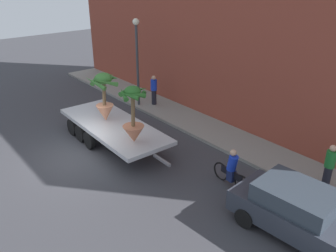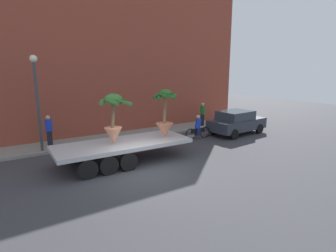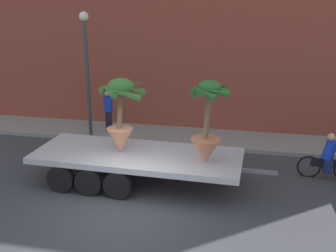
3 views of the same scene
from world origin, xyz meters
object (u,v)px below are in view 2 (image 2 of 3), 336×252
at_px(potted_palm_rear, 114,118).
at_px(street_lamp, 37,91).
at_px(potted_palm_middle, 165,115).
at_px(cyclist, 198,128).
at_px(pedestrian_near_gate, 49,130).
at_px(parked_car, 236,122).
at_px(flatbed_trailer, 118,147).
at_px(pedestrian_far_left, 202,114).

relative_size(potted_palm_rear, street_lamp, 0.47).
bearing_deg(potted_palm_rear, potted_palm_middle, -4.51).
bearing_deg(cyclist, pedestrian_near_gate, 161.69).
bearing_deg(cyclist, parked_car, -8.22).
xyz_separation_m(cyclist, pedestrian_near_gate, (-8.21, 2.72, 0.37)).
xyz_separation_m(potted_palm_rear, street_lamp, (-2.55, 3.60, 1.05)).
height_order(flatbed_trailer, pedestrian_far_left, pedestrian_far_left).
height_order(flatbed_trailer, pedestrian_near_gate, pedestrian_near_gate).
bearing_deg(pedestrian_far_left, potted_palm_middle, -144.94).
height_order(parked_car, pedestrian_near_gate, pedestrian_near_gate).
relative_size(potted_palm_middle, parked_car, 0.57).
distance_m(parked_car, pedestrian_far_left, 2.90).
bearing_deg(pedestrian_near_gate, cyclist, -18.31).
relative_size(parked_car, pedestrian_far_left, 2.45).
xyz_separation_m(cyclist, street_lamp, (-8.73, 2.00, 2.56)).
relative_size(pedestrian_far_left, street_lamp, 0.35).
bearing_deg(cyclist, potted_palm_rear, -165.49).
bearing_deg(potted_palm_rear, pedestrian_far_left, 25.04).
height_order(potted_palm_middle, cyclist, potted_palm_middle).
height_order(potted_palm_middle, parked_car, potted_palm_middle).
height_order(flatbed_trailer, parked_car, parked_car).
height_order(potted_palm_rear, pedestrian_far_left, potted_palm_rear).
bearing_deg(pedestrian_far_left, pedestrian_near_gate, 178.29).
relative_size(potted_palm_middle, pedestrian_near_gate, 1.39).
height_order(flatbed_trailer, potted_palm_rear, potted_palm_rear).
bearing_deg(flatbed_trailer, cyclist, 14.21).
relative_size(potted_palm_rear, parked_car, 0.54).
bearing_deg(potted_palm_rear, parked_car, 7.30).
bearing_deg(potted_palm_middle, flatbed_trailer, 173.09).
height_order(potted_palm_middle, pedestrian_far_left, potted_palm_middle).
bearing_deg(parked_car, potted_palm_middle, -168.19).
xyz_separation_m(potted_palm_rear, potted_palm_middle, (2.57, -0.20, -0.10)).
distance_m(potted_palm_middle, parked_car, 6.83).
xyz_separation_m(parked_car, pedestrian_near_gate, (-11.18, 3.15, 0.22)).
xyz_separation_m(cyclist, parked_car, (2.96, -0.43, 0.16)).
xyz_separation_m(pedestrian_near_gate, street_lamp, (-0.51, -0.72, 2.19)).
relative_size(potted_palm_rear, cyclist, 1.24).
bearing_deg(pedestrian_far_left, potted_palm_rear, -154.96).
bearing_deg(pedestrian_far_left, cyclist, -134.78).
bearing_deg(potted_palm_rear, cyclist, 14.51).
xyz_separation_m(potted_palm_middle, street_lamp, (-5.12, 3.80, 1.15)).
distance_m(potted_palm_rear, cyclist, 6.56).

